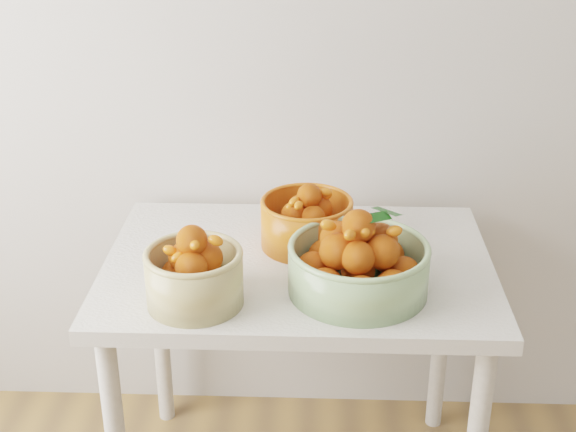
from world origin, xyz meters
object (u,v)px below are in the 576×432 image
(bowl_cream, at_px, (195,275))
(bowl_green, at_px, (358,263))
(bowl_orange, at_px, (307,221))
(table, at_px, (298,293))

(bowl_cream, distance_m, bowl_green, 0.39)
(bowl_cream, relative_size, bowl_orange, 0.82)
(bowl_green, distance_m, bowl_orange, 0.27)
(table, distance_m, bowl_orange, 0.19)
(table, xyz_separation_m, bowl_cream, (-0.23, -0.22, 0.17))
(bowl_cream, height_order, bowl_orange, bowl_cream)
(table, distance_m, bowl_cream, 0.36)
(bowl_green, bearing_deg, bowl_orange, 118.03)
(table, height_order, bowl_cream, bowl_cream)
(bowl_cream, height_order, bowl_green, bowl_green)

